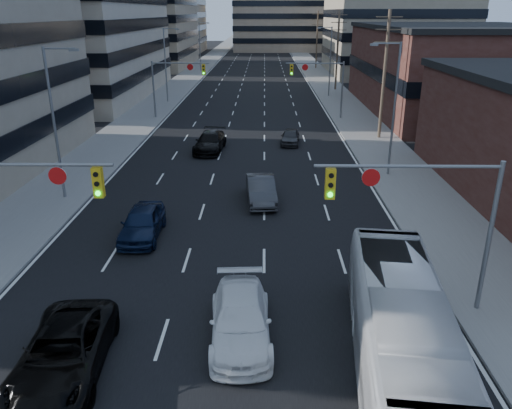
{
  "coord_description": "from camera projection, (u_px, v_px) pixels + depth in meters",
  "views": [
    {
      "loc": [
        1.76,
        -8.63,
        10.79
      ],
      "look_at": [
        1.4,
        13.55,
        2.2
      ],
      "focal_mm": 35.0,
      "sensor_mm": 36.0,
      "label": 1
    }
  ],
  "objects": [
    {
      "name": "white_van",
      "position": [
        241.0,
        319.0,
        17.42
      ],
      "size": [
        2.38,
        5.26,
        1.5
      ],
      "primitive_type": "imported",
      "rotation": [
        0.0,
        0.0,
        0.06
      ],
      "color": "white",
      "rests_on": "ground"
    },
    {
      "name": "streetlight_left_mid",
      "position": [
        167.0,
        62.0,
        61.59
      ],
      "size": [
        2.03,
        0.22,
        9.0
      ],
      "color": "slate",
      "rests_on": "ground"
    },
    {
      "name": "sedan_blue",
      "position": [
        142.0,
        223.0,
        25.32
      ],
      "size": [
        1.96,
        4.69,
        1.59
      ],
      "primitive_type": "imported",
      "rotation": [
        0.0,
        0.0,
        0.02
      ],
      "color": "black",
      "rests_on": "ground"
    },
    {
      "name": "utility_pole_block",
      "position": [
        384.0,
        74.0,
        43.26
      ],
      "size": [
        2.2,
        0.28,
        11.0
      ],
      "color": "#4C3D2D",
      "rests_on": "ground"
    },
    {
      "name": "streetlight_left_near",
      "position": [
        56.0,
        118.0,
        28.95
      ],
      "size": [
        2.03,
        0.22,
        9.0
      ],
      "color": "slate",
      "rests_on": "ground"
    },
    {
      "name": "office_right_far",
      "position": [
        392.0,
        34.0,
        91.11
      ],
      "size": [
        22.0,
        28.0,
        14.0
      ],
      "primitive_type": "cube",
      "color": "gray",
      "rests_on": "ground"
    },
    {
      "name": "sedan_grey_center",
      "position": [
        261.0,
        190.0,
        30.07
      ],
      "size": [
        2.02,
        4.77,
        1.53
      ],
      "primitive_type": "imported",
      "rotation": [
        0.0,
        0.0,
        0.09
      ],
      "color": "#343437",
      "rests_on": "ground"
    },
    {
      "name": "storefront_right_mid",
      "position": [
        460.0,
        71.0,
        56.6
      ],
      "size": [
        20.0,
        30.0,
        9.0
      ],
      "primitive_type": "cube",
      "color": "#472119",
      "rests_on": "ground"
    },
    {
      "name": "sidewalk_left",
      "position": [
        215.0,
        55.0,
        133.33
      ],
      "size": [
        5.0,
        300.0,
        0.15
      ],
      "primitive_type": "cube",
      "color": "slate",
      "rests_on": "ground"
    },
    {
      "name": "signal_far_right",
      "position": [
        321.0,
        78.0,
        52.25
      ],
      "size": [
        6.09,
        0.33,
        6.0
      ],
      "color": "slate",
      "rests_on": "ground"
    },
    {
      "name": "office_left_far",
      "position": [
        140.0,
        26.0,
        102.69
      ],
      "size": [
        20.0,
        30.0,
        16.0
      ],
      "primitive_type": "cube",
      "color": "gray",
      "rests_on": "ground"
    },
    {
      "name": "bg_block_left",
      "position": [
        158.0,
        15.0,
        139.33
      ],
      "size": [
        24.0,
        24.0,
        20.0
      ],
      "primitive_type": "cube",
      "color": "#ADA089",
      "rests_on": "ground"
    },
    {
      "name": "signal_near_left",
      "position": [
        8.0,
        204.0,
        17.98
      ],
      "size": [
        6.59,
        0.33,
        6.0
      ],
      "color": "slate",
      "rests_on": "ground"
    },
    {
      "name": "streetlight_left_far",
      "position": [
        201.0,
        44.0,
        94.22
      ],
      "size": [
        2.03,
        0.22,
        9.0
      ],
      "color": "slate",
      "rests_on": "ground"
    },
    {
      "name": "road_surface",
      "position": [
        258.0,
        55.0,
        133.18
      ],
      "size": [
        18.0,
        300.0,
        0.02
      ],
      "primitive_type": "cube",
      "color": "black",
      "rests_on": "ground"
    },
    {
      "name": "sedan_grey_right",
      "position": [
        290.0,
        137.0,
        43.34
      ],
      "size": [
        1.91,
        3.93,
        1.29
      ],
      "primitive_type": "imported",
      "rotation": [
        0.0,
        0.0,
        -0.1
      ],
      "color": "#323235",
      "rests_on": "ground"
    },
    {
      "name": "sedan_black_far",
      "position": [
        210.0,
        142.0,
        41.06
      ],
      "size": [
        2.58,
        5.5,
        1.55
      ],
      "primitive_type": "imported",
      "rotation": [
        0.0,
        0.0,
        -0.08
      ],
      "color": "black",
      "rests_on": "ground"
    },
    {
      "name": "utility_pole_distant",
      "position": [
        317.0,
        39.0,
        99.21
      ],
      "size": [
        2.2,
        0.28,
        11.0
      ],
      "color": "#4C3D2D",
      "rests_on": "ground"
    },
    {
      "name": "transit_bus",
      "position": [
        402.0,
        338.0,
        15.14
      ],
      "size": [
        3.83,
        11.33,
        3.09
      ],
      "primitive_type": "imported",
      "rotation": [
        0.0,
        0.0,
        -0.11
      ],
      "color": "silver",
      "rests_on": "ground"
    },
    {
      "name": "signal_far_left",
      "position": [
        175.0,
        78.0,
        52.49
      ],
      "size": [
        6.09,
        0.33,
        6.0
      ],
      "color": "slate",
      "rests_on": "ground"
    },
    {
      "name": "streetlight_right_far",
      "position": [
        329.0,
        58.0,
        65.93
      ],
      "size": [
        2.03,
        0.22,
        9.0
      ],
      "color": "slate",
      "rests_on": "ground"
    },
    {
      "name": "bg_block_right",
      "position": [
        380.0,
        31.0,
        130.53
      ],
      "size": [
        22.0,
        22.0,
        12.0
      ],
      "primitive_type": "cube",
      "color": "gray",
      "rests_on": "ground"
    },
    {
      "name": "black_pickup",
      "position": [
        64.0,
        352.0,
        15.72
      ],
      "size": [
        2.93,
        5.67,
        1.53
      ],
      "primitive_type": "imported",
      "rotation": [
        0.0,
        0.0,
        0.07
      ],
      "color": "black",
      "rests_on": "ground"
    },
    {
      "name": "signal_near_right",
      "position": [
        423.0,
        206.0,
        17.75
      ],
      "size": [
        6.59,
        0.33,
        6.0
      ],
      "color": "slate",
      "rests_on": "ground"
    },
    {
      "name": "sidewalk_right",
      "position": [
        301.0,
        55.0,
        132.98
      ],
      "size": [
        5.0,
        300.0,
        0.15
      ],
      "primitive_type": "cube",
      "color": "slate",
      "rests_on": "ground"
    },
    {
      "name": "streetlight_right_near",
      "position": [
        392.0,
        104.0,
        33.3
      ],
      "size": [
        2.03,
        0.22,
        9.0
      ],
      "color": "slate",
      "rests_on": "ground"
    },
    {
      "name": "utility_pole_midblock",
      "position": [
        337.0,
        49.0,
        71.24
      ],
      "size": [
        2.2,
        0.28,
        11.0
      ],
      "color": "#4C3D2D",
      "rests_on": "ground"
    }
  ]
}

